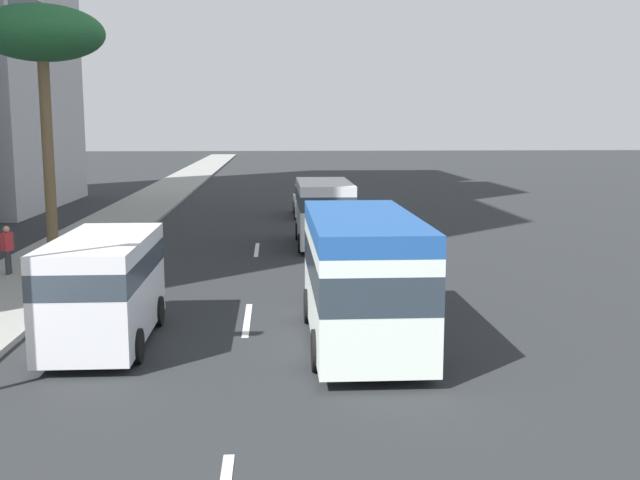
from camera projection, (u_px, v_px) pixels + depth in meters
ground_plane at (260, 226)px, 36.02m from camera, size 198.00×198.00×0.00m
sidewalk_right at (112, 226)px, 35.59m from camera, size 162.00×3.79×0.15m
lane_stripe_mid at (247, 320)px, 18.83m from camera, size 3.20×0.16×0.01m
lane_stripe_far at (257, 250)px, 29.23m from camera, size 3.20×0.16×0.01m
van_lead at (324, 209)px, 30.00m from camera, size 5.18×2.21×2.58m
minibus_second at (362, 273)px, 16.60m from camera, size 6.35×2.41×2.89m
car_third at (312, 201)px, 39.89m from camera, size 4.67×1.97×1.61m
van_fourth at (104, 283)px, 16.61m from camera, size 4.85×2.07×2.40m
pedestrian_near_lamp at (7, 248)px, 23.67m from camera, size 0.39×0.35×1.54m
palm_tree at (42, 37)px, 25.14m from camera, size 4.16×4.16×8.64m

